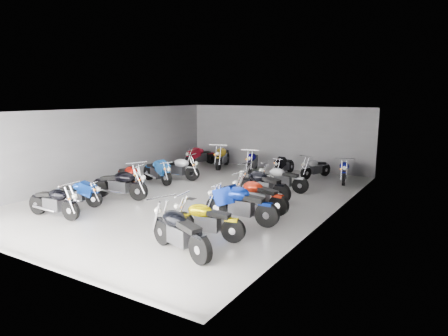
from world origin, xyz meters
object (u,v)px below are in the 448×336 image
(motorcycle_left_b, at_px, (77,193))
(motorcycle_right_f, at_px, (282,179))
(motorcycle_right_c, at_px, (240,204))
(motorcycle_back_e, at_px, (315,168))
(motorcycle_left_e, at_px, (157,171))
(motorcycle_back_d, at_px, (284,165))
(motorcycle_back_a, at_px, (200,156))
(motorcycle_back_b, at_px, (222,157))
(motorcycle_right_d, at_px, (258,196))
(motorcycle_back_c, at_px, (253,161))
(motorcycle_right_b, at_px, (207,220))
(motorcycle_left_c, at_px, (120,184))
(motorcycle_back_f, at_px, (344,171))
(drain_grate, at_px, (191,199))
(motorcycle_left_a, at_px, (54,202))
(motorcycle_left_d, at_px, (129,177))
(motorcycle_right_a, at_px, (179,232))
(motorcycle_left_f, at_px, (177,168))
(motorcycle_right_e, at_px, (262,184))

(motorcycle_left_b, bearing_deg, motorcycle_right_f, 118.27)
(motorcycle_right_c, distance_m, motorcycle_back_e, 7.56)
(motorcycle_left_e, xyz_separation_m, motorcycle_back_d, (3.95, 4.59, -0.07))
(motorcycle_back_a, relative_size, motorcycle_back_b, 0.87)
(motorcycle_right_d, relative_size, motorcycle_right_f, 1.05)
(motorcycle_back_c, distance_m, motorcycle_back_d, 1.63)
(motorcycle_right_b, bearing_deg, motorcycle_back_b, 20.80)
(motorcycle_left_c, distance_m, motorcycle_back_f, 9.49)
(motorcycle_back_e, bearing_deg, motorcycle_right_c, 113.14)
(motorcycle_left_c, height_order, motorcycle_right_f, motorcycle_left_c)
(motorcycle_left_c, height_order, motorcycle_right_d, motorcycle_left_c)
(drain_grate, relative_size, motorcycle_right_c, 0.14)
(drain_grate, bearing_deg, motorcycle_back_b, 111.51)
(motorcycle_left_b, bearing_deg, motorcycle_left_a, 0.71)
(motorcycle_left_a, distance_m, motorcycle_right_b, 5.15)
(motorcycle_left_d, bearing_deg, motorcycle_back_a, -148.43)
(motorcycle_right_a, bearing_deg, motorcycle_left_f, 56.34)
(motorcycle_back_d, bearing_deg, motorcycle_left_a, 76.49)
(motorcycle_right_e, bearing_deg, motorcycle_right_f, 4.63)
(motorcycle_right_d, bearing_deg, motorcycle_back_a, 53.56)
(motorcycle_right_a, height_order, motorcycle_back_b, motorcycle_back_b)
(motorcycle_left_a, height_order, motorcycle_back_d, motorcycle_left_a)
(motorcycle_right_c, relative_size, motorcycle_back_c, 1.12)
(motorcycle_right_f, bearing_deg, motorcycle_back_a, 58.50)
(motorcycle_back_f, bearing_deg, drain_grate, 40.63)
(motorcycle_left_d, bearing_deg, motorcycle_left_f, -164.46)
(motorcycle_right_b, bearing_deg, motorcycle_right_d, -8.94)
(motorcycle_left_c, height_order, motorcycle_back_b, motorcycle_back_b)
(drain_grate, xyz_separation_m, motorcycle_left_e, (-2.86, 1.49, 0.51))
(motorcycle_back_a, bearing_deg, motorcycle_right_b, 142.27)
(motorcycle_left_e, xyz_separation_m, motorcycle_right_b, (5.64, -4.58, -0.02))
(drain_grate, height_order, motorcycle_left_f, motorcycle_left_f)
(motorcycle_back_b, height_order, motorcycle_back_c, motorcycle_back_b)
(motorcycle_right_f, distance_m, motorcycle_back_a, 6.96)
(motorcycle_right_e, bearing_deg, motorcycle_right_c, -157.34)
(motorcycle_left_e, distance_m, motorcycle_back_b, 4.63)
(motorcycle_left_d, height_order, motorcycle_right_b, motorcycle_left_d)
(motorcycle_left_d, distance_m, motorcycle_back_e, 8.35)
(motorcycle_right_e, relative_size, motorcycle_back_f, 1.10)
(motorcycle_left_d, bearing_deg, motorcycle_back_c, -177.64)
(motorcycle_left_e, bearing_deg, motorcycle_back_c, 171.40)
(motorcycle_back_b, bearing_deg, motorcycle_left_b, 70.38)
(motorcycle_left_a, relative_size, motorcycle_right_f, 1.00)
(motorcycle_left_c, distance_m, motorcycle_right_b, 5.30)
(motorcycle_left_d, distance_m, motorcycle_back_c, 6.55)
(motorcycle_left_f, distance_m, motorcycle_back_b, 3.65)
(motorcycle_left_c, bearing_deg, motorcycle_back_d, 142.31)
(motorcycle_left_c, relative_size, motorcycle_left_d, 1.06)
(motorcycle_right_f, bearing_deg, motorcycle_right_c, -176.85)
(motorcycle_left_d, relative_size, motorcycle_back_d, 1.15)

